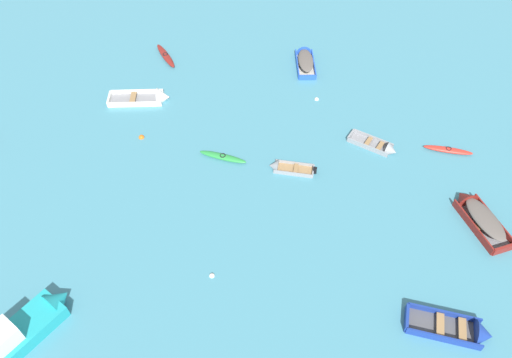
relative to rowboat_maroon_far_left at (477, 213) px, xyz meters
name	(u,v)px	position (x,y,z in m)	size (l,w,h in m)	color
rowboat_maroon_far_left	(477,213)	(0.00, 0.00, 0.00)	(2.99, 4.71, 1.42)	gray
kayak_red_cluster_outer	(448,150)	(-0.45, 5.65, -0.25)	(3.32, 1.08, 0.31)	red
rowboat_deep_blue_far_right	(466,331)	(-2.37, -7.55, -0.18)	(4.46, 2.25, 1.37)	#4C4C51
rowboat_grey_near_left	(283,167)	(-11.75, 3.43, -0.26)	(3.20, 1.35, 0.93)	#99754C
rowboat_white_cluster_inner	(153,98)	(-21.71, 10.15, -0.21)	(4.74, 1.96, 1.44)	gray
rowboat_blue_near_camera	(305,58)	(-10.11, 15.79, -0.05)	(1.71, 4.32, 1.30)	beige
motor_launch_turquoise_midfield_right	(20,332)	(-24.63, -8.91, 0.19)	(4.73, 5.86, 2.13)	teal
kayak_maroon_back_row_right	(166,56)	(-21.75, 15.80, -0.23)	(2.44, 3.54, 0.36)	maroon
rowboat_grey_far_back	(382,148)	(-4.94, 5.62, -0.24)	(3.50, 2.57, 1.02)	gray
kayak_green_outer_left	(223,157)	(-15.81, 4.19, -0.25)	(3.37, 1.39, 0.32)	#288C3D
mooring_buoy_midfield	(317,100)	(-9.26, 10.84, -0.40)	(0.33, 0.33, 0.33)	silver
mooring_buoy_near_foreground	(142,138)	(-21.75, 5.96, -0.40)	(0.40, 0.40, 0.40)	orange
mooring_buoy_trailing	(212,276)	(-15.54, -4.90, -0.40)	(0.30, 0.30, 0.30)	silver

